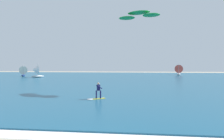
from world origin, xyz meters
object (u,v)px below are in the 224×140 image
object	(u,v)px
kite	(139,15)
sailboat_anchored_offshore	(36,71)
sailboat_outermost	(179,70)
kitesurfer	(97,93)
sailboat_far_left	(24,71)

from	to	relation	value
kite	sailboat_anchored_offshore	bearing A→B (deg)	135.24
sailboat_outermost	kitesurfer	bearing A→B (deg)	-108.28
kite	kitesurfer	bearing A→B (deg)	-120.90
kite	sailboat_far_left	world-z (taller)	kite
kitesurfer	sailboat_anchored_offshore	distance (m)	42.37
kite	sailboat_anchored_offshore	size ratio (longest dim) A/B	1.49
kitesurfer	kite	bearing A→B (deg)	59.10
sailboat_anchored_offshore	kite	bearing A→B (deg)	-44.76
sailboat_outermost	sailboat_anchored_offshore	bearing A→B (deg)	-153.90
kitesurfer	sailboat_outermost	distance (m)	58.66
kite	sailboat_far_left	size ratio (longest dim) A/B	1.70
kitesurfer	sailboat_anchored_offshore	bearing A→B (deg)	124.28
sailboat_anchored_offshore	sailboat_far_left	world-z (taller)	sailboat_anchored_offshore
kitesurfer	sailboat_far_left	bearing A→B (deg)	126.87
kitesurfer	kite	world-z (taller)	kite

